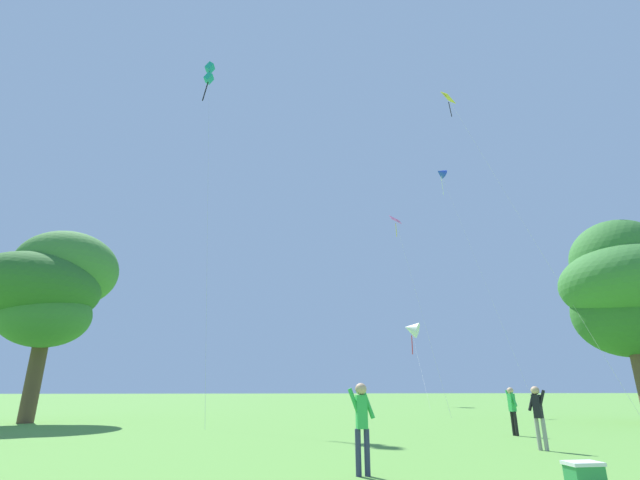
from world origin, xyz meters
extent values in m
cube|color=pink|center=(9.21, 32.40, 15.98)|extent=(1.08, 0.93, 0.87)
cylinder|color=#3F382D|center=(9.21, 32.40, 15.98)|extent=(0.90, 0.08, 0.36)
cylinder|color=yellow|center=(9.23, 32.39, 15.00)|extent=(0.09, 0.06, 1.25)
cylinder|color=silver|center=(9.33, 28.54, 7.95)|extent=(0.25, 7.73, 15.90)
cone|color=white|center=(14.29, 44.35, 7.98)|extent=(2.49, 2.43, 2.08)
cylinder|color=red|center=(14.23, 44.23, 6.25)|extent=(0.25, 0.38, 2.06)
cylinder|color=silver|center=(13.44, 40.21, 3.91)|extent=(1.71, 8.29, 7.83)
cone|color=blue|center=(18.70, 42.60, 26.59)|extent=(1.51, 1.40, 1.44)
cylinder|color=silver|center=(18.80, 42.75, 24.95)|extent=(0.29, 0.38, 2.33)
cylinder|color=silver|center=(19.03, 36.89, 13.24)|extent=(0.67, 11.43, 26.48)
cube|color=yellow|center=(13.04, 27.61, 25.78)|extent=(1.39, 1.48, 1.08)
cylinder|color=#3F382D|center=(13.04, 27.61, 25.78)|extent=(1.13, 0.46, 0.44)
cylinder|color=black|center=(13.08, 27.55, 24.53)|extent=(0.17, 0.21, 1.55)
cylinder|color=silver|center=(14.25, 22.20, 12.84)|extent=(2.43, 10.83, 25.67)
cube|color=teal|center=(-7.41, 28.02, 26.86)|extent=(0.79, 0.75, 0.79)
cube|color=teal|center=(-7.41, 28.02, 25.82)|extent=(0.79, 0.75, 0.79)
cylinder|color=#3F382D|center=(-7.41, 28.02, 26.34)|extent=(0.04, 0.04, 1.49)
cylinder|color=black|center=(-7.57, 27.98, 24.61)|extent=(0.42, 0.20, 2.14)
cylinder|color=silver|center=(-6.01, 23.15, 13.10)|extent=(2.81, 9.77, 26.20)
cylinder|color=gray|center=(5.63, 9.66, 0.43)|extent=(0.11, 0.11, 0.85)
cylinder|color=gray|center=(5.52, 9.80, 0.43)|extent=(0.11, 0.11, 0.85)
cube|color=black|center=(5.58, 9.73, 1.17)|extent=(0.29, 0.29, 0.64)
cylinder|color=black|center=(5.66, 9.62, 1.33)|extent=(0.24, 0.28, 0.60)
cylinder|color=black|center=(5.50, 9.83, 1.33)|extent=(0.24, 0.28, 0.60)
sphere|color=tan|center=(5.58, 9.73, 1.61)|extent=(0.23, 0.23, 0.23)
cylinder|color=black|center=(7.12, 13.81, 0.42)|extent=(0.11, 0.11, 0.85)
cylinder|color=black|center=(7.14, 13.64, 0.42)|extent=(0.11, 0.11, 0.85)
cube|color=green|center=(7.13, 13.72, 1.16)|extent=(0.22, 0.23, 0.63)
cylinder|color=green|center=(7.11, 13.86, 1.32)|extent=(0.12, 0.29, 0.59)
cylinder|color=green|center=(7.15, 13.59, 1.32)|extent=(0.12, 0.29, 0.59)
sphere|color=tan|center=(7.13, 13.72, 1.60)|extent=(0.23, 0.23, 0.23)
cylinder|color=#2D3351|center=(-0.45, 6.66, 0.44)|extent=(0.12, 0.12, 0.87)
cylinder|color=#2D3351|center=(-0.27, 6.65, 0.44)|extent=(0.12, 0.12, 0.87)
cube|color=green|center=(-0.36, 6.65, 1.20)|extent=(0.22, 0.20, 0.65)
cylinder|color=green|center=(-0.50, 6.66, 1.36)|extent=(0.29, 0.09, 0.61)
cylinder|color=green|center=(-0.23, 6.65, 1.36)|extent=(0.29, 0.09, 0.61)
sphere|color=tan|center=(-0.36, 6.65, 1.64)|extent=(0.24, 0.24, 0.24)
cylinder|color=brown|center=(-14.12, 23.32, 3.90)|extent=(0.78, 0.78, 7.81)
ellipsoid|color=#387533|center=(-14.02, 22.82, 5.46)|extent=(4.72, 4.72, 3.46)
ellipsoid|color=#2D6628|center=(-14.71, 22.79, 6.87)|extent=(6.60, 6.60, 3.86)
ellipsoid|color=#427F38|center=(-13.72, 23.87, 8.27)|extent=(5.57, 5.57, 4.42)
cylinder|color=brown|center=(17.63, 18.68, 4.10)|extent=(0.82, 0.82, 8.19)
ellipsoid|color=#2D6628|center=(17.94, 19.04, 5.73)|extent=(5.77, 5.77, 4.92)
ellipsoid|color=#387533|center=(17.62, 18.37, 7.21)|extent=(6.84, 6.84, 4.20)
ellipsoid|color=#387533|center=(17.82, 18.79, 8.68)|extent=(5.03, 5.03, 4.62)
cube|color=#2D8C47|center=(3.16, 4.91, 0.19)|extent=(0.56, 0.36, 0.38)
cube|color=white|center=(3.16, 4.91, 0.41)|extent=(0.60, 0.40, 0.06)
camera|label=1|loc=(-2.59, -2.91, 1.63)|focal=24.77mm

